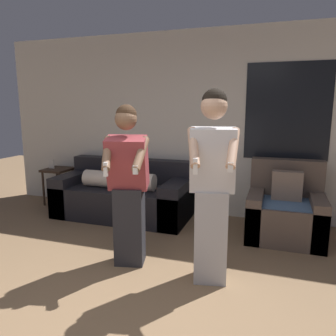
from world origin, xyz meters
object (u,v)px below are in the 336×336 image
at_px(side_table, 58,175).
at_px(armchair, 285,212).
at_px(person_right, 212,186).
at_px(person_left, 128,186).
at_px(couch, 124,196).

bearing_deg(side_table, armchair, -4.83).
bearing_deg(side_table, person_right, -29.51).
xyz_separation_m(armchair, side_table, (-3.60, 0.30, 0.17)).
bearing_deg(armchair, person_right, -116.87).
bearing_deg(person_left, side_table, 142.25).
bearing_deg(side_table, couch, -9.42).
xyz_separation_m(armchair, person_left, (-1.54, -1.28, 0.52)).
bearing_deg(person_right, armchair, 63.13).
distance_m(side_table, person_right, 3.38).
bearing_deg(person_left, armchair, 39.77).
relative_size(person_left, person_right, 0.93).
relative_size(armchair, side_table, 1.26).
height_order(armchair, person_left, person_left).
xyz_separation_m(couch, armchair, (2.27, -0.08, 0.02)).
height_order(couch, armchair, armchair).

